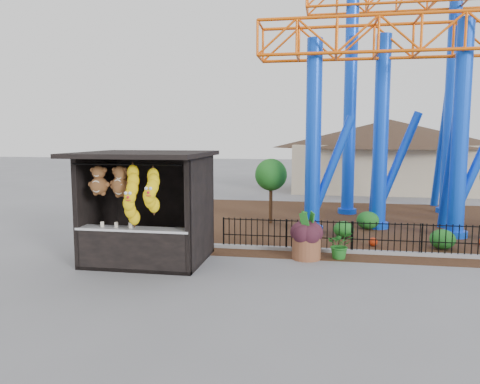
% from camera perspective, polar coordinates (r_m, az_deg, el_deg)
% --- Properties ---
extents(ground, '(120.00, 120.00, 0.00)m').
position_cam_1_polar(ground, '(11.98, 0.64, -10.44)').
color(ground, slate).
rests_on(ground, ground).
extents(mulch_bed, '(18.00, 12.00, 0.02)m').
position_cam_1_polar(mulch_bed, '(19.72, 16.16, -3.79)').
color(mulch_bed, '#331E11').
rests_on(mulch_bed, ground).
extents(curb, '(18.00, 0.18, 0.12)m').
position_cam_1_polar(curb, '(14.86, 18.17, -7.12)').
color(curb, gray).
rests_on(curb, ground).
extents(prize_booth, '(3.50, 3.40, 3.12)m').
position_cam_1_polar(prize_booth, '(13.29, -11.60, -2.06)').
color(prize_booth, black).
rests_on(prize_booth, ground).
extents(picket_fence, '(12.20, 0.06, 1.00)m').
position_cam_1_polar(picket_fence, '(14.92, 21.67, -5.48)').
color(picket_fence, black).
rests_on(picket_fence, ground).
extents(roller_coaster, '(11.00, 6.37, 10.82)m').
position_cam_1_polar(roller_coaster, '(19.99, 20.02, 14.75)').
color(roller_coaster, blue).
rests_on(roller_coaster, ground).
extents(terracotta_planter, '(0.86, 0.86, 0.66)m').
position_cam_1_polar(terracotta_planter, '(13.81, 8.10, -6.75)').
color(terracotta_planter, brown).
rests_on(terracotta_planter, ground).
extents(planter_foliage, '(0.70, 0.70, 0.64)m').
position_cam_1_polar(planter_foliage, '(13.67, 8.14, -4.10)').
color(planter_foliage, '#32141D').
rests_on(planter_foliage, terracotta_planter).
extents(potted_plant, '(0.80, 0.71, 0.84)m').
position_cam_1_polar(potted_plant, '(13.98, 12.12, -6.29)').
color(potted_plant, '#1B5719').
rests_on(potted_plant, ground).
extents(landscaping, '(8.14, 3.68, 0.68)m').
position_cam_1_polar(landscaping, '(17.32, 20.14, -4.40)').
color(landscaping, '#1A5A1B').
rests_on(landscaping, mulch_bed).
extents(pavilion, '(15.00, 15.00, 4.80)m').
position_cam_1_polar(pavilion, '(31.56, 17.72, 5.65)').
color(pavilion, '#BFAD8C').
rests_on(pavilion, ground).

